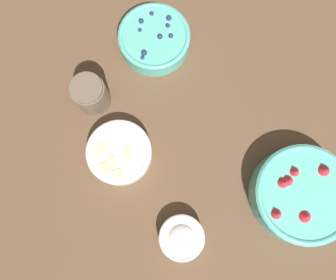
{
  "coord_description": "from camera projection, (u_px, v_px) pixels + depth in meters",
  "views": [
    {
      "loc": [
        -0.09,
        0.19,
        0.83
      ],
      "look_at": [
        0.03,
        0.1,
        0.05
      ],
      "focal_mm": 35.0,
      "sensor_mm": 36.0,
      "label": 1
    }
  ],
  "objects": [
    {
      "name": "bowl_strawberries",
      "position": [
        301.0,
        194.0,
        0.77
      ],
      "size": [
        0.23,
        0.23,
        0.1
      ],
      "color": "#56B7A8",
      "rests_on": "ground_plane"
    },
    {
      "name": "bowl_bananas",
      "position": [
        119.0,
        153.0,
        0.81
      ],
      "size": [
        0.16,
        0.16,
        0.05
      ],
      "color": "white",
      "rests_on": "ground_plane"
    },
    {
      "name": "ground_plane",
      "position": [
        203.0,
        128.0,
        0.85
      ],
      "size": [
        4.0,
        4.0,
        0.0
      ],
      "primitive_type": "plane",
      "color": "brown"
    },
    {
      "name": "bowl_cream",
      "position": [
        182.0,
        237.0,
        0.77
      ],
      "size": [
        0.11,
        0.11,
        0.05
      ],
      "color": "white",
      "rests_on": "ground_plane"
    },
    {
      "name": "jar_chocolate",
      "position": [
        91.0,
        95.0,
        0.82
      ],
      "size": [
        0.08,
        0.08,
        0.1
      ],
      "color": "brown",
      "rests_on": "ground_plane"
    },
    {
      "name": "bowl_blueberries",
      "position": [
        154.0,
        39.0,
        0.86
      ],
      "size": [
        0.19,
        0.19,
        0.06
      ],
      "color": "#56B7A8",
      "rests_on": "ground_plane"
    }
  ]
}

